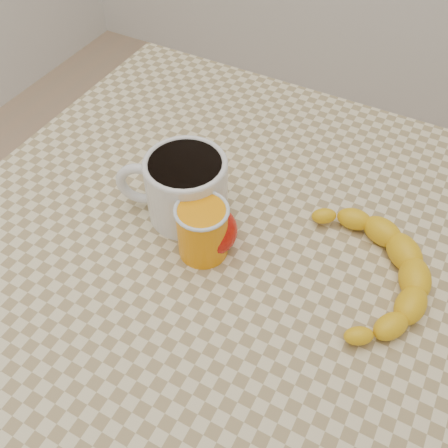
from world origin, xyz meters
The scene contains 6 objects.
ground centered at (0.00, 0.00, 0.00)m, with size 3.00×3.00×0.00m, color tan.
table centered at (0.00, 0.00, 0.66)m, with size 0.80×0.80×0.75m.
coffee_mug centered at (-0.07, 0.01, 0.80)m, with size 0.18×0.15×0.10m.
orange_juice_glass centered at (-0.01, -0.04, 0.79)m, with size 0.07×0.07×0.09m.
apple centered at (0.00, -0.03, 0.78)m, with size 0.08×0.08×0.07m.
banana centered at (0.21, 0.02, 0.77)m, with size 0.27×0.31×0.04m, color yellow, non-canonical shape.
Camera 1 is at (0.22, -0.41, 1.30)m, focal length 40.00 mm.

